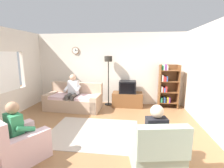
{
  "coord_description": "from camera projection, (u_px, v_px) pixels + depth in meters",
  "views": [
    {
      "loc": [
        0.93,
        -3.6,
        1.94
      ],
      "look_at": [
        0.35,
        0.87,
        1.09
      ],
      "focal_mm": 26.04,
      "sensor_mm": 36.0,
      "label": 1
    }
  ],
  "objects": [
    {
      "name": "ground_plane",
      "position": [
        93.0,
        134.0,
        3.99
      ],
      "size": [
        12.0,
        12.0,
        0.0
      ],
      "primitive_type": "plane",
      "color": "#8C603D"
    },
    {
      "name": "tv",
      "position": [
        128.0,
        87.0,
        5.92
      ],
      "size": [
        0.6,
        0.49,
        0.44
      ],
      "color": "black",
      "rests_on": "tv_stand"
    },
    {
      "name": "person_in_right_armchair",
      "position": [
        154.0,
        132.0,
        2.81
      ],
      "size": [
        0.56,
        0.58,
        1.12
      ],
      "color": "black",
      "rests_on": "ground_plane"
    },
    {
      "name": "tv_stand",
      "position": [
        127.0,
        99.0,
        6.04
      ],
      "size": [
        1.1,
        0.56,
        0.52
      ],
      "color": "brown",
      "rests_on": "ground_plane"
    },
    {
      "name": "armchair_near_bookshelf",
      "position": [
        155.0,
        151.0,
        2.78
      ],
      "size": [
        0.94,
        1.01,
        0.9
      ],
      "color": "gray",
      "rests_on": "ground_plane"
    },
    {
      "name": "back_wall_assembly",
      "position": [
        109.0,
        69.0,
        6.33
      ],
      "size": [
        6.2,
        0.17,
        2.7
      ],
      "color": "silver",
      "rests_on": "ground_plane"
    },
    {
      "name": "couch",
      "position": [
        74.0,
        100.0,
        5.74
      ],
      "size": [
        1.95,
        0.99,
        0.9
      ],
      "color": "tan",
      "rests_on": "ground_plane"
    },
    {
      "name": "person_on_couch",
      "position": [
        72.0,
        90.0,
        5.56
      ],
      "size": [
        0.53,
        0.55,
        1.24
      ],
      "color": "silver",
      "rests_on": "ground_plane"
    },
    {
      "name": "person_in_left_armchair",
      "position": [
        20.0,
        128.0,
        2.97
      ],
      "size": [
        0.61,
        0.63,
        1.12
      ],
      "color": "#338C59",
      "rests_on": "ground_plane"
    },
    {
      "name": "area_rug",
      "position": [
        93.0,
        132.0,
        4.05
      ],
      "size": [
        2.2,
        1.7,
        0.01
      ],
      "primitive_type": "cube",
      "color": "#AD9E8E",
      "rests_on": "ground_plane"
    },
    {
      "name": "floor_lamp",
      "position": [
        108.0,
        67.0,
        6.0
      ],
      "size": [
        0.28,
        0.28,
        1.85
      ],
      "color": "black",
      "rests_on": "ground_plane"
    },
    {
      "name": "armchair_near_window",
      "position": [
        17.0,
        146.0,
        2.95
      ],
      "size": [
        1.13,
        1.16,
        0.9
      ],
      "color": "beige",
      "rests_on": "ground_plane"
    },
    {
      "name": "bookshelf",
      "position": [
        167.0,
        86.0,
        5.83
      ],
      "size": [
        0.68,
        0.36,
        1.57
      ],
      "color": "brown",
      "rests_on": "ground_plane"
    }
  ]
}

